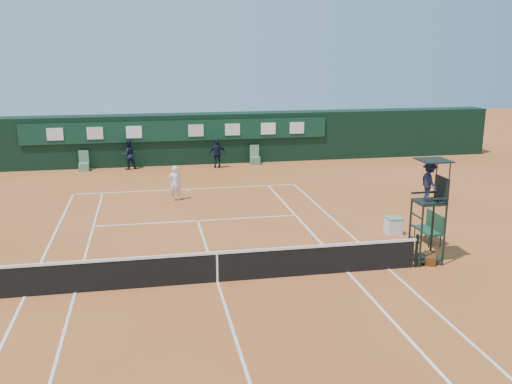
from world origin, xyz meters
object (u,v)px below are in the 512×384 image
cooler (393,225)px  tennis_net (217,266)px  player_bench (431,226)px  umpire_chair (430,189)px  player (175,183)px

cooler → tennis_net: bearing=-154.9°
tennis_net → player_bench: (8.02, 2.17, 0.09)m
player_bench → cooler: player_bench is taller
umpire_chair → cooler: bearing=85.9°
umpire_chair → player_bench: (1.12, 1.79, -1.86)m
player → player_bench: bearing=134.2°
player_bench → player: size_ratio=0.74×
umpire_chair → player_bench: size_ratio=2.85×
player → tennis_net: bearing=89.6°
player_bench → cooler: 1.50m
cooler → player: player is taller
tennis_net → umpire_chair: bearing=3.1°
tennis_net → player: (-0.70, 9.86, 0.31)m
cooler → player: (-7.82, 6.52, 0.49)m
cooler → player: bearing=140.2°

